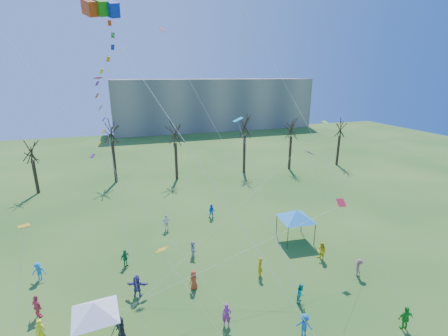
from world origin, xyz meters
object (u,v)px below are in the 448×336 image
object	(u,v)px
canopy_tent_white	(94,309)
canopy_tent_blue	(296,215)
distant_building	(214,104)
big_box_kite	(108,93)

from	to	relation	value
canopy_tent_white	canopy_tent_blue	xyz separation A→B (m)	(18.60, 7.50, 0.33)
distant_building	canopy_tent_blue	size ratio (longest dim) A/B	13.57
big_box_kite	canopy_tent_blue	size ratio (longest dim) A/B	5.47
big_box_kite	distant_building	bearing A→B (deg)	69.21
canopy_tent_white	canopy_tent_blue	size ratio (longest dim) A/B	0.88
canopy_tent_white	big_box_kite	bearing A→B (deg)	59.78
distant_building	big_box_kite	world-z (taller)	big_box_kite
big_box_kite	canopy_tent_white	size ratio (longest dim) A/B	6.20
distant_building	big_box_kite	xyz separation A→B (m)	(-27.78, -73.15, 7.90)
big_box_kite	canopy_tent_blue	xyz separation A→B (m)	(16.57, 4.02, -12.58)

